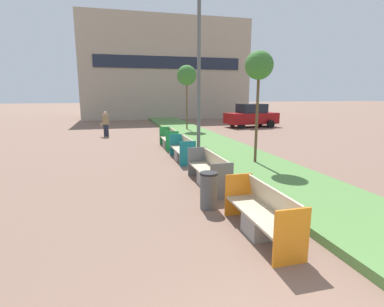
{
  "coord_description": "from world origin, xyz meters",
  "views": [
    {
      "loc": [
        -1.68,
        -1.37,
        2.67
      ],
      "look_at": [
        0.9,
        8.61,
        0.6
      ],
      "focal_mm": 28.0,
      "sensor_mm": 36.0,
      "label": 1
    }
  ],
  "objects_px": {
    "bench_teal_frame": "(183,151)",
    "parked_car_distant": "(251,116)",
    "sapling_tree_near": "(259,67)",
    "bench_green_frame": "(169,140)",
    "street_lamp_post": "(199,51)",
    "sapling_tree_far": "(187,76)",
    "bench_grey_frame": "(209,173)",
    "pedestrian_walking": "(106,124)",
    "bench_orange_frame": "(262,217)",
    "litter_bin": "(209,190)"
  },
  "relations": [
    {
      "from": "bench_teal_frame",
      "to": "parked_car_distant",
      "type": "distance_m",
      "value": 13.36
    },
    {
      "from": "bench_teal_frame",
      "to": "sapling_tree_near",
      "type": "relative_size",
      "value": 0.51
    },
    {
      "from": "street_lamp_post",
      "to": "parked_car_distant",
      "type": "relative_size",
      "value": 1.77
    },
    {
      "from": "sapling_tree_near",
      "to": "sapling_tree_far",
      "type": "height_order",
      "value": "sapling_tree_far"
    },
    {
      "from": "bench_green_frame",
      "to": "sapling_tree_far",
      "type": "relative_size",
      "value": 0.43
    },
    {
      "from": "bench_teal_frame",
      "to": "bench_green_frame",
      "type": "distance_m",
      "value": 3.03
    },
    {
      "from": "bench_green_frame",
      "to": "litter_bin",
      "type": "height_order",
      "value": "bench_green_frame"
    },
    {
      "from": "bench_orange_frame",
      "to": "bench_teal_frame",
      "type": "height_order",
      "value": "same"
    },
    {
      "from": "bench_orange_frame",
      "to": "litter_bin",
      "type": "xyz_separation_m",
      "value": [
        -0.56,
        1.58,
        0.07
      ]
    },
    {
      "from": "bench_teal_frame",
      "to": "parked_car_distant",
      "type": "height_order",
      "value": "parked_car_distant"
    },
    {
      "from": "bench_teal_frame",
      "to": "sapling_tree_near",
      "type": "distance_m",
      "value": 4.34
    },
    {
      "from": "bench_teal_frame",
      "to": "litter_bin",
      "type": "bearing_deg",
      "value": -96.1
    },
    {
      "from": "litter_bin",
      "to": "sapling_tree_near",
      "type": "bearing_deg",
      "value": 50.14
    },
    {
      "from": "bench_teal_frame",
      "to": "sapling_tree_far",
      "type": "distance_m",
      "value": 10.0
    },
    {
      "from": "sapling_tree_far",
      "to": "litter_bin",
      "type": "bearing_deg",
      "value": -101.56
    },
    {
      "from": "street_lamp_post",
      "to": "bench_teal_frame",
      "type": "bearing_deg",
      "value": 161.6
    },
    {
      "from": "bench_grey_frame",
      "to": "sapling_tree_far",
      "type": "distance_m",
      "value": 13.27
    },
    {
      "from": "bench_green_frame",
      "to": "street_lamp_post",
      "type": "relative_size",
      "value": 0.26
    },
    {
      "from": "bench_orange_frame",
      "to": "sapling_tree_far",
      "type": "height_order",
      "value": "sapling_tree_far"
    },
    {
      "from": "sapling_tree_far",
      "to": "parked_car_distant",
      "type": "height_order",
      "value": "sapling_tree_far"
    },
    {
      "from": "bench_grey_frame",
      "to": "litter_bin",
      "type": "distance_m",
      "value": 1.81
    },
    {
      "from": "bench_orange_frame",
      "to": "bench_teal_frame",
      "type": "bearing_deg",
      "value": 90.0
    },
    {
      "from": "street_lamp_post",
      "to": "sapling_tree_far",
      "type": "xyz_separation_m",
      "value": [
        1.75,
        9.27,
        -0.39
      ]
    },
    {
      "from": "bench_orange_frame",
      "to": "litter_bin",
      "type": "bearing_deg",
      "value": 109.55
    },
    {
      "from": "litter_bin",
      "to": "pedestrian_walking",
      "type": "xyz_separation_m",
      "value": [
        -2.61,
        13.23,
        0.35
      ]
    },
    {
      "from": "bench_teal_frame",
      "to": "sapling_tree_near",
      "type": "xyz_separation_m",
      "value": [
        2.36,
        -1.73,
        3.21
      ]
    },
    {
      "from": "bench_teal_frame",
      "to": "parked_car_distant",
      "type": "xyz_separation_m",
      "value": [
        8.09,
        10.61,
        0.55
      ]
    },
    {
      "from": "bench_teal_frame",
      "to": "bench_green_frame",
      "type": "xyz_separation_m",
      "value": [
        -0.0,
        3.03,
        -0.0
      ]
    },
    {
      "from": "street_lamp_post",
      "to": "sapling_tree_far",
      "type": "relative_size",
      "value": 1.69
    },
    {
      "from": "bench_green_frame",
      "to": "street_lamp_post",
      "type": "xyz_separation_m",
      "value": [
        0.61,
        -3.23,
        3.9
      ]
    },
    {
      "from": "bench_teal_frame",
      "to": "parked_car_distant",
      "type": "bearing_deg",
      "value": 52.67
    },
    {
      "from": "sapling_tree_far",
      "to": "pedestrian_walking",
      "type": "relative_size",
      "value": 2.93
    },
    {
      "from": "bench_teal_frame",
      "to": "street_lamp_post",
      "type": "distance_m",
      "value": 3.95
    },
    {
      "from": "litter_bin",
      "to": "parked_car_distant",
      "type": "height_order",
      "value": "parked_car_distant"
    },
    {
      "from": "bench_orange_frame",
      "to": "litter_bin",
      "type": "height_order",
      "value": "bench_orange_frame"
    },
    {
      "from": "parked_car_distant",
      "to": "bench_teal_frame",
      "type": "bearing_deg",
      "value": -134.25
    },
    {
      "from": "bench_orange_frame",
      "to": "litter_bin",
      "type": "distance_m",
      "value": 1.67
    },
    {
      "from": "bench_grey_frame",
      "to": "parked_car_distant",
      "type": "height_order",
      "value": "parked_car_distant"
    },
    {
      "from": "bench_grey_frame",
      "to": "street_lamp_post",
      "type": "height_order",
      "value": "street_lamp_post"
    },
    {
      "from": "sapling_tree_near",
      "to": "sapling_tree_far",
      "type": "xyz_separation_m",
      "value": [
        0.0,
        10.8,
        0.3
      ]
    },
    {
      "from": "bench_green_frame",
      "to": "bench_teal_frame",
      "type": "bearing_deg",
      "value": -89.97
    },
    {
      "from": "bench_green_frame",
      "to": "sapling_tree_near",
      "type": "bearing_deg",
      "value": -63.56
    },
    {
      "from": "street_lamp_post",
      "to": "pedestrian_walking",
      "type": "relative_size",
      "value": 4.95
    },
    {
      "from": "bench_grey_frame",
      "to": "bench_teal_frame",
      "type": "bearing_deg",
      "value": 90.06
    },
    {
      "from": "sapling_tree_far",
      "to": "pedestrian_walking",
      "type": "bearing_deg",
      "value": -169.12
    },
    {
      "from": "sapling_tree_near",
      "to": "bench_teal_frame",
      "type": "bearing_deg",
      "value": 143.78
    },
    {
      "from": "sapling_tree_near",
      "to": "parked_car_distant",
      "type": "bearing_deg",
      "value": 65.1
    },
    {
      "from": "bench_grey_frame",
      "to": "sapling_tree_far",
      "type": "height_order",
      "value": "sapling_tree_far"
    },
    {
      "from": "bench_grey_frame",
      "to": "sapling_tree_near",
      "type": "relative_size",
      "value": 0.58
    },
    {
      "from": "bench_grey_frame",
      "to": "sapling_tree_near",
      "type": "xyz_separation_m",
      "value": [
        2.36,
        1.79,
        3.2
      ]
    }
  ]
}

